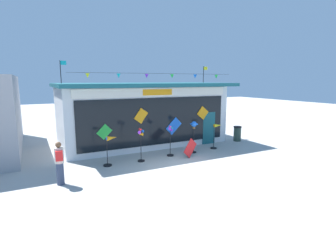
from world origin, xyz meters
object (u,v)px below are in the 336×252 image
(wind_spinner_right, at_px, (216,132))
(display_kite_on_ground, at_px, (190,148))
(wind_spinner_center_left, at_px, (170,140))
(wind_spinner_center_right, at_px, (194,128))
(wind_spinner_far_left, at_px, (110,146))
(trash_bin, at_px, (237,134))
(wind_spinner_left, at_px, (141,140))
(kite_shop_building, at_px, (142,113))
(person_near_camera, at_px, (59,162))

(wind_spinner_right, height_order, display_kite_on_ground, wind_spinner_right)
(wind_spinner_center_left, bearing_deg, wind_spinner_right, 3.33)
(wind_spinner_center_right, relative_size, wind_spinner_right, 1.20)
(wind_spinner_far_left, relative_size, trash_bin, 1.46)
(wind_spinner_left, bearing_deg, trash_bin, 10.08)
(kite_shop_building, xyz_separation_m, wind_spinner_left, (-1.64, -3.83, -0.84))
(wind_spinner_right, distance_m, trash_bin, 2.63)
(kite_shop_building, height_order, wind_spinner_far_left, kite_shop_building)
(wind_spinner_far_left, xyz_separation_m, person_near_camera, (-2.36, -1.41, -0.05))
(trash_bin, distance_m, display_kite_on_ground, 5.08)
(trash_bin, bearing_deg, wind_spinner_left, -169.92)
(display_kite_on_ground, bearing_deg, wind_spinner_center_right, 45.39)
(wind_spinner_left, height_order, person_near_camera, wind_spinner_left)
(wind_spinner_right, bearing_deg, wind_spinner_center_left, -176.67)
(wind_spinner_center_left, relative_size, person_near_camera, 0.98)
(wind_spinner_center_left, xyz_separation_m, wind_spinner_right, (3.15, 0.18, 0.13))
(wind_spinner_far_left, height_order, person_near_camera, person_near_camera)
(wind_spinner_far_left, bearing_deg, wind_spinner_right, 2.70)
(wind_spinner_center_right, distance_m, trash_bin, 4.38)
(person_near_camera, height_order, trash_bin, person_near_camera)
(trash_bin, height_order, display_kite_on_ground, trash_bin)
(wind_spinner_center_right, distance_m, person_near_camera, 7.20)
(wind_spinner_center_left, height_order, display_kite_on_ground, wind_spinner_center_left)
(display_kite_on_ground, bearing_deg, wind_spinner_far_left, 172.22)
(wind_spinner_right, bearing_deg, trash_bin, 20.26)
(wind_spinner_center_right, bearing_deg, kite_shop_building, 112.85)
(wind_spinner_far_left, distance_m, person_near_camera, 2.75)
(kite_shop_building, height_order, wind_spinner_center_left, kite_shop_building)
(kite_shop_building, relative_size, wind_spinner_center_right, 5.84)
(wind_spinner_far_left, height_order, wind_spinner_right, wind_spinner_right)
(kite_shop_building, relative_size, wind_spinner_far_left, 7.21)
(wind_spinner_right, distance_m, person_near_camera, 8.91)
(wind_spinner_right, relative_size, display_kite_on_ground, 1.60)
(kite_shop_building, bearing_deg, wind_spinner_right, -46.55)
(kite_shop_building, relative_size, wind_spinner_right, 7.03)
(wind_spinner_left, relative_size, wind_spinner_center_right, 0.96)
(kite_shop_building, xyz_separation_m, wind_spinner_far_left, (-3.13, -3.73, -0.98))
(wind_spinner_left, xyz_separation_m, display_kite_on_ground, (2.55, -0.45, -0.60))
(wind_spinner_center_right, relative_size, trash_bin, 1.80)
(kite_shop_building, xyz_separation_m, trash_bin, (5.68, -2.53, -1.42))
(wind_spinner_center_right, xyz_separation_m, person_near_camera, (-7.03, -1.50, -0.48))
(kite_shop_building, relative_size, display_kite_on_ground, 11.29)
(wind_spinner_far_left, xyz_separation_m, wind_spinner_right, (6.38, 0.30, 0.04))
(kite_shop_building, distance_m, wind_spinner_far_left, 4.97)
(kite_shop_building, bearing_deg, wind_spinner_center_right, -67.15)
(wind_spinner_far_left, height_order, wind_spinner_left, wind_spinner_left)
(wind_spinner_center_left, xyz_separation_m, wind_spinner_center_right, (1.44, -0.03, 0.51))
(wind_spinner_center_right, bearing_deg, wind_spinner_center_left, 178.63)
(kite_shop_building, distance_m, display_kite_on_ground, 4.61)
(wind_spinner_left, bearing_deg, wind_spinner_center_left, 7.24)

